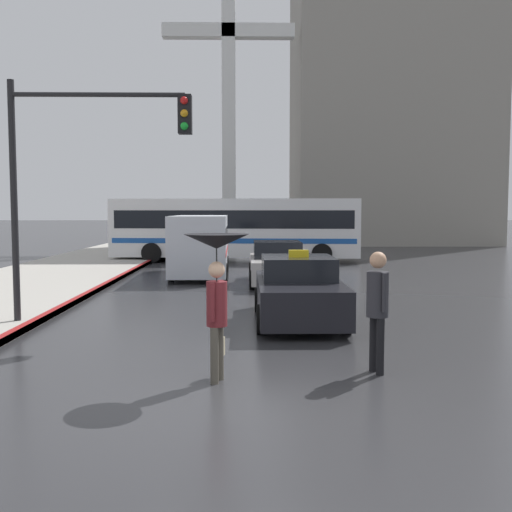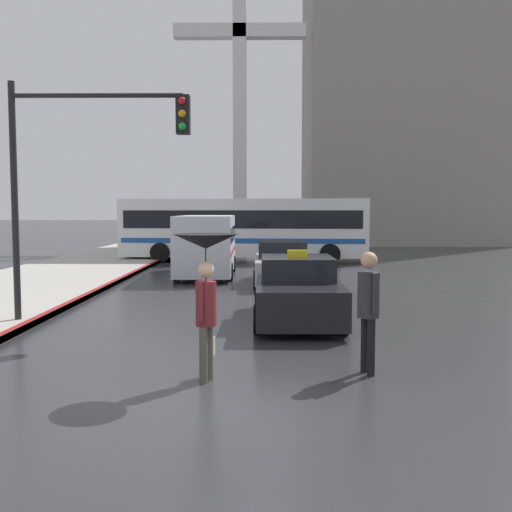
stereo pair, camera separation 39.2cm
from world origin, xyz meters
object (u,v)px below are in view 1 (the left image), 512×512
sedan_red (277,264)px  city_bus (235,227)px  taxi (298,292)px  traffic_light (88,155)px  pedestrian_man (377,300)px  ambulance_van (200,242)px  pedestrian_with_umbrella (217,268)px  monument_cross (229,78)px

sedan_red → city_bus: (-1.57, 8.99, 1.04)m
taxi → traffic_light: 5.38m
sedan_red → pedestrian_man: bearing=94.7°
city_bus → traffic_light: 16.95m
ambulance_van → pedestrian_with_umbrella: ambulance_van is taller
sedan_red → pedestrian_man: 11.35m
ambulance_van → pedestrian_man: bearing=104.0°
sedan_red → traffic_light: bearing=60.3°
ambulance_van → traffic_light: size_ratio=1.11×
taxi → traffic_light: bearing=7.9°
city_bus → pedestrian_man: city_bus is taller
taxi → monument_cross: size_ratio=0.21×
sedan_red → taxi: bearing=90.8°
traffic_light → monument_cross: monument_cross is taller
city_bus → pedestrian_man: 20.45m
ambulance_van → city_bus: size_ratio=0.47×
monument_cross → city_bus: bearing=-86.9°
pedestrian_with_umbrella → traffic_light: 5.37m
city_bus → pedestrian_with_umbrella: size_ratio=5.64×
sedan_red → ambulance_van: size_ratio=0.77×
pedestrian_man → pedestrian_with_umbrella: bearing=-96.4°
ambulance_van → city_bus: city_bus is taller
city_bus → monument_cross: 15.60m
pedestrian_man → city_bus: bearing=170.9°
taxi → city_bus: (-1.68, 15.99, 1.02)m
sedan_red → city_bus: bearing=-80.1°
pedestrian_with_umbrella → sedan_red: bearing=9.6°
city_bus → traffic_light: (-2.78, -16.61, 1.94)m
ambulance_van → monument_cross: bearing=-92.9°
pedestrian_with_umbrella → ambulance_van: bearing=22.1°
taxi → pedestrian_with_umbrella: bearing=71.4°
ambulance_van → pedestrian_with_umbrella: bearing=94.1°
taxi → monument_cross: bearing=-85.3°
pedestrian_man → taxi: bearing=174.7°
sedan_red → traffic_light: traffic_light is taller
monument_cross → traffic_light: bearing=-94.2°
taxi → city_bus: 16.11m
taxi → sedan_red: (-0.10, 7.00, -0.01)m
pedestrian_with_umbrella → traffic_light: bearing=51.8°
city_bus → ambulance_van: bearing=-5.4°
monument_cross → pedestrian_with_umbrella: bearing=-88.7°
ambulance_van → city_bus: (1.22, 6.50, 0.42)m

